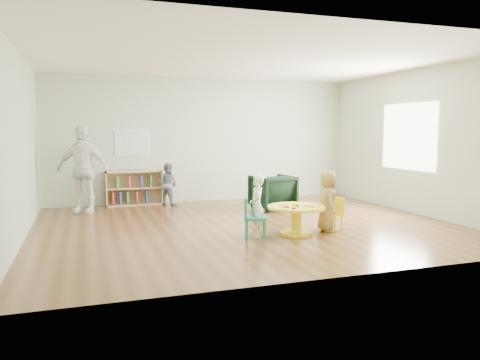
{
  "coord_description": "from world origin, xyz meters",
  "views": [
    {
      "loc": [
        -2.61,
        -7.44,
        1.63
      ],
      "look_at": [
        -0.23,
        -0.3,
        0.82
      ],
      "focal_mm": 35.0,
      "sensor_mm": 36.0,
      "label": 1
    }
  ],
  "objects_px": {
    "bookshelf": "(134,188)",
    "armchair": "(273,192)",
    "child_left": "(257,206)",
    "toddler": "(168,184)",
    "activity_table": "(296,215)",
    "child_right": "(327,201)",
    "kid_chair_right": "(333,213)",
    "adult_caretaker": "(83,169)",
    "kid_chair_left": "(252,216)"
  },
  "relations": [
    {
      "from": "bookshelf",
      "to": "armchair",
      "type": "relative_size",
      "value": 1.52
    },
    {
      "from": "bookshelf",
      "to": "child_left",
      "type": "xyz_separation_m",
      "value": [
        1.47,
        -3.72,
        0.11
      ]
    },
    {
      "from": "armchair",
      "to": "toddler",
      "type": "bearing_deg",
      "value": -40.58
    },
    {
      "from": "activity_table",
      "to": "child_right",
      "type": "bearing_deg",
      "value": 5.5
    },
    {
      "from": "toddler",
      "to": "kid_chair_right",
      "type": "bearing_deg",
      "value": 163.77
    },
    {
      "from": "child_right",
      "to": "toddler",
      "type": "relative_size",
      "value": 1.06
    },
    {
      "from": "child_left",
      "to": "adult_caretaker",
      "type": "bearing_deg",
      "value": -126.07
    },
    {
      "from": "kid_chair_left",
      "to": "activity_table",
      "type": "bearing_deg",
      "value": 112.15
    },
    {
      "from": "kid_chair_left",
      "to": "bookshelf",
      "type": "relative_size",
      "value": 0.52
    },
    {
      "from": "adult_caretaker",
      "to": "toddler",
      "type": "bearing_deg",
      "value": 32.03
    },
    {
      "from": "adult_caretaker",
      "to": "armchair",
      "type": "bearing_deg",
      "value": 7.1
    },
    {
      "from": "armchair",
      "to": "kid_chair_right",
      "type": "bearing_deg",
      "value": 86.12
    },
    {
      "from": "child_left",
      "to": "activity_table",
      "type": "bearing_deg",
      "value": 102.49
    },
    {
      "from": "kid_chair_left",
      "to": "toddler",
      "type": "distance_m",
      "value": 3.56
    },
    {
      "from": "bookshelf",
      "to": "adult_caretaker",
      "type": "distance_m",
      "value": 1.31
    },
    {
      "from": "activity_table",
      "to": "kid_chair_left",
      "type": "distance_m",
      "value": 0.74
    },
    {
      "from": "kid_chair_right",
      "to": "adult_caretaker",
      "type": "xyz_separation_m",
      "value": [
        -3.86,
        3.01,
        0.57
      ]
    },
    {
      "from": "kid_chair_left",
      "to": "toddler",
      "type": "xyz_separation_m",
      "value": [
        -0.68,
        3.5,
        0.13
      ]
    },
    {
      "from": "kid_chair_right",
      "to": "child_right",
      "type": "distance_m",
      "value": 0.25
    },
    {
      "from": "bookshelf",
      "to": "toddler",
      "type": "distance_m",
      "value": 0.76
    },
    {
      "from": "child_right",
      "to": "adult_caretaker",
      "type": "distance_m",
      "value": 4.83
    },
    {
      "from": "toddler",
      "to": "adult_caretaker",
      "type": "bearing_deg",
      "value": 53.54
    },
    {
      "from": "kid_chair_right",
      "to": "bookshelf",
      "type": "relative_size",
      "value": 0.45
    },
    {
      "from": "kid_chair_right",
      "to": "child_left",
      "type": "bearing_deg",
      "value": 70.37
    },
    {
      "from": "armchair",
      "to": "child_right",
      "type": "bearing_deg",
      "value": 82.53
    },
    {
      "from": "child_right",
      "to": "toddler",
      "type": "bearing_deg",
      "value": 46.34
    },
    {
      "from": "bookshelf",
      "to": "activity_table",
      "type": "bearing_deg",
      "value": -60.57
    },
    {
      "from": "activity_table",
      "to": "bookshelf",
      "type": "bearing_deg",
      "value": 119.43
    },
    {
      "from": "child_left",
      "to": "kid_chair_left",
      "type": "bearing_deg",
      "value": -46.64
    },
    {
      "from": "child_left",
      "to": "toddler",
      "type": "xyz_separation_m",
      "value": [
        -0.77,
        3.45,
        -0.02
      ]
    },
    {
      "from": "activity_table",
      "to": "toddler",
      "type": "distance_m",
      "value": 3.75
    },
    {
      "from": "activity_table",
      "to": "adult_caretaker",
      "type": "distance_m",
      "value": 4.46
    },
    {
      "from": "bookshelf",
      "to": "child_left",
      "type": "height_order",
      "value": "child_left"
    },
    {
      "from": "activity_table",
      "to": "kid_chair_right",
      "type": "distance_m",
      "value": 0.72
    },
    {
      "from": "child_left",
      "to": "kid_chair_right",
      "type": "bearing_deg",
      "value": 107.65
    },
    {
      "from": "armchair",
      "to": "child_left",
      "type": "height_order",
      "value": "child_left"
    },
    {
      "from": "activity_table",
      "to": "toddler",
      "type": "bearing_deg",
      "value": 112.17
    },
    {
      "from": "kid_chair_left",
      "to": "bookshelf",
      "type": "xyz_separation_m",
      "value": [
        -1.38,
        3.77,
        0.03
      ]
    },
    {
      "from": "armchair",
      "to": "child_right",
      "type": "xyz_separation_m",
      "value": [
        0.04,
        -2.2,
        0.13
      ]
    },
    {
      "from": "activity_table",
      "to": "kid_chair_right",
      "type": "relative_size",
      "value": 1.68
    },
    {
      "from": "kid_chair_left",
      "to": "armchair",
      "type": "xyz_separation_m",
      "value": [
        1.27,
        2.28,
        0.02
      ]
    },
    {
      "from": "adult_caretaker",
      "to": "child_left",
      "type": "bearing_deg",
      "value": -30.81
    },
    {
      "from": "child_left",
      "to": "toddler",
      "type": "distance_m",
      "value": 3.53
    },
    {
      "from": "toddler",
      "to": "adult_caretaker",
      "type": "height_order",
      "value": "adult_caretaker"
    },
    {
      "from": "activity_table",
      "to": "toddler",
      "type": "relative_size",
      "value": 0.98
    },
    {
      "from": "activity_table",
      "to": "child_right",
      "type": "height_order",
      "value": "child_right"
    },
    {
      "from": "bookshelf",
      "to": "child_left",
      "type": "distance_m",
      "value": 4.0
    },
    {
      "from": "activity_table",
      "to": "child_right",
      "type": "xyz_separation_m",
      "value": [
        0.57,
        0.06,
        0.18
      ]
    },
    {
      "from": "child_right",
      "to": "toddler",
      "type": "xyz_separation_m",
      "value": [
        -1.99,
        3.42,
        -0.03
      ]
    },
    {
      "from": "toddler",
      "to": "adult_caretaker",
      "type": "relative_size",
      "value": 0.53
    }
  ]
}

